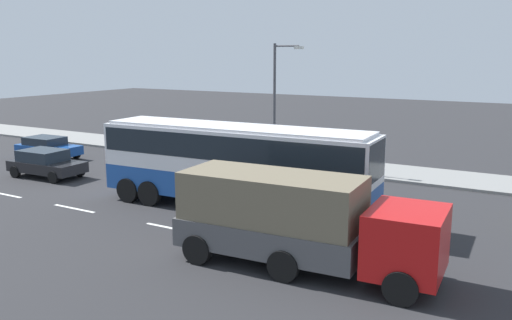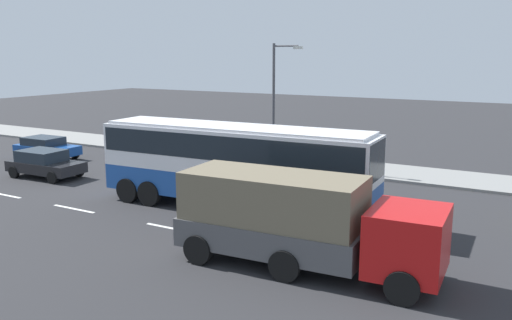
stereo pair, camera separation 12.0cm
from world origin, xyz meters
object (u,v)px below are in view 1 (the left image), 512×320
(cargo_truck, at_px, (299,219))
(car_blue_saloon, at_px, (48,147))
(coach_bus, at_px, (234,158))
(street_lamp, at_px, (277,96))
(pedestrian_at_crossing, at_px, (239,138))
(car_black_sedan, at_px, (46,163))
(pedestrian_near_curb, at_px, (254,141))

(cargo_truck, bearing_deg, car_blue_saloon, 156.23)
(coach_bus, height_order, street_lamp, street_lamp)
(car_blue_saloon, relative_size, pedestrian_at_crossing, 2.37)
(pedestrian_at_crossing, bearing_deg, cargo_truck, -141.16)
(cargo_truck, height_order, pedestrian_at_crossing, cargo_truck)
(car_black_sedan, relative_size, pedestrian_near_curb, 2.70)
(pedestrian_near_curb, distance_m, street_lamp, 4.54)
(cargo_truck, height_order, car_blue_saloon, cargo_truck)
(car_black_sedan, distance_m, pedestrian_at_crossing, 11.81)
(cargo_truck, distance_m, car_black_sedan, 17.77)
(pedestrian_at_crossing, relative_size, street_lamp, 0.26)
(car_blue_saloon, relative_size, pedestrian_near_curb, 2.69)
(cargo_truck, relative_size, pedestrian_at_crossing, 4.64)
(pedestrian_at_crossing, bearing_deg, pedestrian_near_curb, -72.27)
(car_black_sedan, bearing_deg, car_blue_saloon, 137.22)
(car_black_sedan, bearing_deg, cargo_truck, -17.35)
(car_blue_saloon, bearing_deg, pedestrian_near_curb, 30.03)
(street_lamp, bearing_deg, car_blue_saloon, -160.10)
(car_blue_saloon, distance_m, pedestrian_at_crossing, 12.15)
(car_blue_saloon, distance_m, pedestrian_near_curb, 13.12)
(coach_bus, relative_size, cargo_truck, 1.47)
(car_blue_saloon, relative_size, car_black_sedan, 1.00)
(coach_bus, bearing_deg, car_black_sedan, 176.78)
(cargo_truck, distance_m, car_blue_saloon, 22.84)
(coach_bus, xyz_separation_m, car_blue_saloon, (-16.31, 3.69, -1.49))
(coach_bus, relative_size, street_lamp, 1.75)
(car_black_sedan, xyz_separation_m, pedestrian_at_crossing, (5.96, 10.19, 0.41))
(cargo_truck, height_order, car_black_sedan, cargo_truck)
(pedestrian_at_crossing, height_order, street_lamp, street_lamp)
(car_black_sedan, bearing_deg, pedestrian_at_crossing, 56.98)
(coach_bus, distance_m, street_lamp, 9.24)
(car_black_sedan, distance_m, street_lamp, 13.27)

